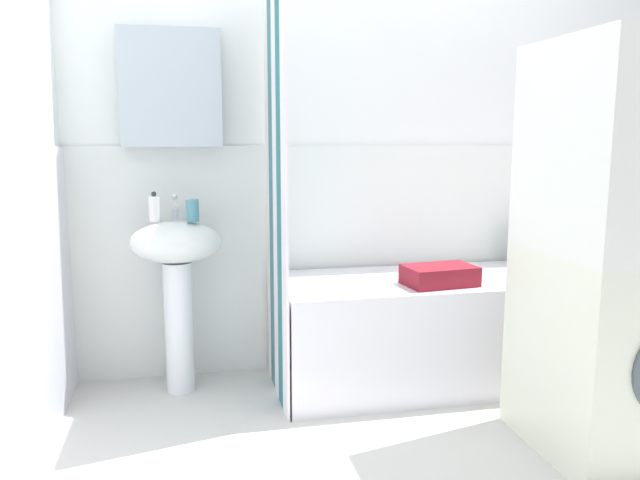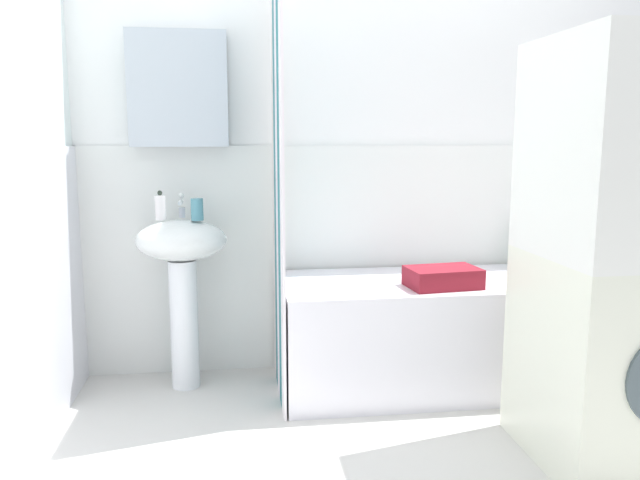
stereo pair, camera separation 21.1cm
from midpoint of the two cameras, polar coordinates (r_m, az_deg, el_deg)
ground_plane at (r=2.53m, az=10.06°, el=-20.77°), size 4.80×5.60×0.04m
wall_back_tiled at (r=3.38m, az=1.52°, el=7.57°), size 3.60×0.18×2.40m
wall_left_tiled at (r=2.47m, az=-29.05°, el=5.30°), size 0.07×1.81×2.40m
sink at (r=3.11m, az=-14.82°, el=-2.49°), size 0.44×0.34×0.85m
faucet at (r=3.15m, az=-14.97°, el=2.93°), size 0.03×0.12×0.12m
soap_dispenser at (r=3.10m, az=-16.78°, el=2.77°), size 0.05×0.05×0.14m
toothbrush_cup at (r=3.04m, az=-13.51°, el=2.62°), size 0.06×0.06×0.11m
bathtub at (r=3.26m, az=8.44°, el=-8.10°), size 1.57×0.66×0.54m
shower_curtain at (r=2.93m, az=-6.12°, el=4.55°), size 0.01×0.66×2.00m
lotion_bottle at (r=3.67m, az=17.37°, el=-0.39°), size 0.06×0.06×0.22m
body_wash_bottle at (r=3.60m, az=15.63°, el=-0.53°), size 0.06×0.06×0.22m
towel_folded at (r=3.02m, az=8.90°, el=-3.22°), size 0.35×0.25×0.09m
washer_dryer_stack at (r=2.65m, az=23.86°, el=-1.05°), size 0.63×0.64×1.60m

